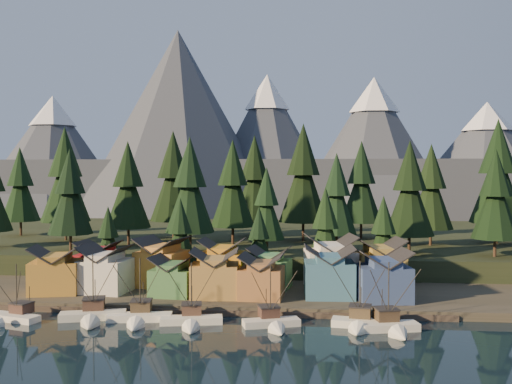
# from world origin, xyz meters

# --- Properties ---
(ground) EXTENTS (500.00, 500.00, 0.00)m
(ground) POSITION_xyz_m (0.00, 0.00, 0.00)
(ground) COLOR black
(ground) RESTS_ON ground
(shore_strip) EXTENTS (400.00, 50.00, 1.50)m
(shore_strip) POSITION_xyz_m (0.00, 40.00, 0.75)
(shore_strip) COLOR #322F24
(shore_strip) RESTS_ON ground
(hillside) EXTENTS (420.00, 100.00, 6.00)m
(hillside) POSITION_xyz_m (0.00, 90.00, 3.00)
(hillside) COLOR black
(hillside) RESTS_ON ground
(dock) EXTENTS (80.00, 4.00, 1.00)m
(dock) POSITION_xyz_m (0.00, 16.50, 0.50)
(dock) COLOR #493E34
(dock) RESTS_ON ground
(mountain_ridge) EXTENTS (560.00, 190.00, 90.00)m
(mountain_ridge) POSITION_xyz_m (-4.20, 213.59, 26.06)
(mountain_ridge) COLOR #4A515F
(mountain_ridge) RESTS_ON ground
(boat_0) EXTENTS (9.35, 9.78, 10.36)m
(boat_0) POSITION_xyz_m (-32.87, 7.58, 1.96)
(boat_0) COLOR silver
(boat_0) RESTS_ON ground
(boat_1) EXTENTS (11.46, 11.96, 12.01)m
(boat_1) POSITION_xyz_m (-19.80, 9.59, 2.21)
(boat_1) COLOR beige
(boat_1) RESTS_ON ground
(boat_2) EXTENTS (11.07, 11.80, 11.37)m
(boat_2) POSITION_xyz_m (-11.95, 9.44, 2.05)
(boat_2) COLOR white
(boat_2) RESTS_ON ground
(boat_3) EXTENTS (10.58, 11.21, 10.92)m
(boat_3) POSITION_xyz_m (-3.05, 8.52, 1.99)
(boat_3) COLOR silver
(boat_3) RESTS_ON ground
(boat_4) EXTENTS (9.68, 10.13, 10.76)m
(boat_4) POSITION_xyz_m (9.99, 8.40, 2.04)
(boat_4) COLOR silver
(boat_4) RESTS_ON ground
(boat_5) EXTENTS (9.21, 9.82, 11.58)m
(boat_5) POSITION_xyz_m (23.44, 9.24, 2.33)
(boat_5) COLOR white
(boat_5) RESTS_ON ground
(boat_6) EXTENTS (9.57, 10.17, 11.71)m
(boat_6) POSITION_xyz_m (28.28, 7.61, 2.34)
(boat_6) COLOR silver
(boat_6) RESTS_ON ground
(house_front_0) EXTENTS (10.44, 10.07, 8.84)m
(house_front_0) POSITION_xyz_m (-32.33, 23.36, 6.15)
(house_front_0) COLOR #B17E2D
(house_front_0) RESTS_ON shore_strip
(house_front_1) EXTENTS (9.51, 9.21, 8.94)m
(house_front_1) POSITION_xyz_m (-23.16, 24.90, 6.20)
(house_front_1) COLOR beige
(house_front_1) RESTS_ON shore_strip
(house_front_2) EXTENTS (8.18, 8.23, 7.37)m
(house_front_2) POSITION_xyz_m (-9.61, 23.32, 5.37)
(house_front_2) COLOR #3C6D3B
(house_front_2) RESTS_ON shore_strip
(house_front_3) EXTENTS (9.25, 8.88, 8.72)m
(house_front_3) POSITION_xyz_m (-1.66, 22.84, 6.08)
(house_front_3) COLOR #A67C3B
(house_front_3) RESTS_ON shore_strip
(house_front_4) EXTENTS (8.22, 8.79, 7.92)m
(house_front_4) POSITION_xyz_m (7.00, 22.80, 5.66)
(house_front_4) COLOR #915F33
(house_front_4) RESTS_ON shore_strip
(house_front_5) EXTENTS (9.28, 8.51, 9.34)m
(house_front_5) POSITION_xyz_m (19.33, 24.48, 6.40)
(house_front_5) COLOR #366681
(house_front_5) RESTS_ON shore_strip
(house_front_6) EXTENTS (9.99, 9.55, 9.05)m
(house_front_6) POSITION_xyz_m (28.81, 22.59, 6.26)
(house_front_6) COLOR navy
(house_front_6) RESTS_ON shore_strip
(house_back_0) EXTENTS (8.48, 8.18, 8.80)m
(house_back_0) POSITION_xyz_m (-27.28, 32.54, 6.12)
(house_back_0) COLOR maroon
(house_back_0) RESTS_ON shore_strip
(house_back_1) EXTENTS (10.55, 10.63, 9.79)m
(house_back_1) POSITION_xyz_m (-13.95, 31.63, 6.64)
(house_back_1) COLOR #C68033
(house_back_1) RESTS_ON shore_strip
(house_back_2) EXTENTS (9.07, 8.37, 9.36)m
(house_back_2) POSITION_xyz_m (-1.97, 34.02, 6.41)
(house_back_2) COLOR orange
(house_back_2) RESTS_ON shore_strip
(house_back_3) EXTENTS (9.02, 8.30, 8.11)m
(house_back_3) POSITION_xyz_m (7.81, 31.83, 5.76)
(house_back_3) COLOR #47844B
(house_back_3) RESTS_ON shore_strip
(house_back_4) EXTENTS (10.83, 10.51, 10.42)m
(house_back_4) POSITION_xyz_m (19.84, 33.13, 6.97)
(house_back_4) COLOR silver
(house_back_4) RESTS_ON shore_strip
(house_back_5) EXTENTS (9.90, 9.99, 9.89)m
(house_back_5) POSITION_xyz_m (29.43, 32.99, 6.69)
(house_back_5) COLOR #A28339
(house_back_5) RESTS_ON shore_strip
(tree_hill_1) EXTENTS (13.17, 13.17, 30.69)m
(tree_hill_1) POSITION_xyz_m (-50.00, 68.00, 22.78)
(tree_hill_1) COLOR #332319
(tree_hill_1) RESTS_ON hillside
(tree_hill_2) EXTENTS (10.31, 10.31, 24.01)m
(tree_hill_2) POSITION_xyz_m (-40.00, 48.00, 19.12)
(tree_hill_2) COLOR #332319
(tree_hill_2) RESTS_ON hillside
(tree_hill_3) EXTENTS (11.30, 11.30, 26.31)m
(tree_hill_3) POSITION_xyz_m (-30.00, 60.00, 20.39)
(tree_hill_3) COLOR #332319
(tree_hill_3) RESTS_ON hillside
(tree_hill_4) EXTENTS (12.85, 12.85, 29.94)m
(tree_hill_4) POSITION_xyz_m (-22.00, 75.00, 22.37)
(tree_hill_4) COLOR #332319
(tree_hill_4) RESTS_ON hillside
(tree_hill_5) EXTENTS (11.47, 11.47, 26.73)m
(tree_hill_5) POSITION_xyz_m (-12.00, 50.00, 20.61)
(tree_hill_5) COLOR #332319
(tree_hill_5) RESTS_ON hillside
(tree_hill_6) EXTENTS (11.52, 11.52, 26.85)m
(tree_hill_6) POSITION_xyz_m (-4.00, 65.00, 20.68)
(tree_hill_6) COLOR #332319
(tree_hill_6) RESTS_ON hillside
(tree_hill_7) EXTENTS (8.41, 8.41, 19.58)m
(tree_hill_7) POSITION_xyz_m (6.00, 48.00, 16.70)
(tree_hill_7) COLOR #332319
(tree_hill_7) RESTS_ON hillside
(tree_hill_8) EXTENTS (13.50, 13.50, 31.44)m
(tree_hill_8) POSITION_xyz_m (14.00, 72.00, 23.19)
(tree_hill_8) COLOR #332319
(tree_hill_8) RESTS_ON hillside
(tree_hill_9) EXTENTS (9.89, 9.89, 23.04)m
(tree_hill_9) POSITION_xyz_m (22.00, 55.00, 18.59)
(tree_hill_9) COLOR #332319
(tree_hill_9) RESTS_ON hillside
(tree_hill_10) EXTENTS (11.67, 11.67, 27.18)m
(tree_hill_10) POSITION_xyz_m (30.00, 80.00, 20.86)
(tree_hill_10) COLOR #332319
(tree_hill_10) RESTS_ON hillside
(tree_hill_11) EXTENTS (11.00, 11.00, 25.62)m
(tree_hill_11) POSITION_xyz_m (38.00, 50.00, 20.01)
(tree_hill_11) COLOR #332319
(tree_hill_11) RESTS_ON hillside
(tree_hill_12) EXTENTS (10.99, 10.99, 25.59)m
(tree_hill_12) POSITION_xyz_m (46.00, 66.00, 19.99)
(tree_hill_12) COLOR #332319
(tree_hill_12) RESTS_ON hillside
(tree_hill_13) EXTENTS (10.11, 10.11, 23.56)m
(tree_hill_13) POSITION_xyz_m (56.00, 48.00, 18.88)
(tree_hill_13) COLOR #332319
(tree_hill_13) RESTS_ON hillside
(tree_hill_14) EXTENTS (13.85, 13.85, 32.27)m
(tree_hill_14) POSITION_xyz_m (64.00, 72.00, 23.65)
(tree_hill_14) COLOR #332319
(tree_hill_14) RESTS_ON hillside
(tree_hill_15) EXTENTS (12.45, 12.45, 29.01)m
(tree_hill_15) POSITION_xyz_m (0.00, 82.00, 21.86)
(tree_hill_15) COLOR #332319
(tree_hill_15) RESTS_ON hillside
(tree_hill_16) EXTENTS (11.07, 11.07, 25.78)m
(tree_hill_16) POSITION_xyz_m (-68.00, 78.00, 20.09)
(tree_hill_16) COLOR #332319
(tree_hill_16) RESTS_ON hillside
(tree_shore_0) EXTENTS (6.68, 6.68, 15.56)m
(tree_shore_0) POSITION_xyz_m (-28.00, 40.00, 9.99)
(tree_shore_0) COLOR #332319
(tree_shore_0) RESTS_ON shore_strip
(tree_shore_1) EXTENTS (7.50, 7.50, 17.48)m
(tree_shore_1) POSITION_xyz_m (-12.00, 40.00, 11.05)
(tree_shore_1) COLOR #332319
(tree_shore_1) RESTS_ON shore_strip
(tree_shore_2) EXTENTS (6.76, 6.76, 15.76)m
(tree_shore_2) POSITION_xyz_m (5.00, 40.00, 10.10)
(tree_shore_2) COLOR #332319
(tree_shore_2) RESTS_ON shore_strip
(tree_shore_3) EXTENTS (8.54, 8.54, 19.90)m
(tree_shore_3) POSITION_xyz_m (19.00, 40.00, 12.37)
(tree_shore_3) COLOR #332319
(tree_shore_3) RESTS_ON shore_strip
(tree_shore_4) EXTENTS (7.77, 7.77, 18.09)m
(tree_shore_4) POSITION_xyz_m (31.00, 40.00, 11.38)
(tree_shore_4) COLOR #332319
(tree_shore_4) RESTS_ON shore_strip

